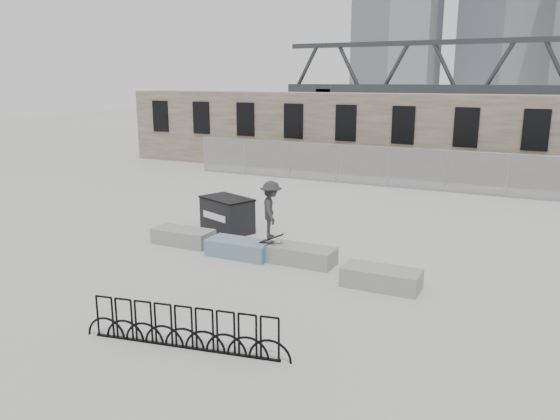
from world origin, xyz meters
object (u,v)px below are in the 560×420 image
object	(u,v)px
skateboarder	(271,210)
planter_offset	(381,277)
bike_rack	(184,328)
planter_center_left	(240,248)
planter_center_right	(301,254)
planter_far_left	(183,236)
dumpster	(227,214)

from	to	relation	value
skateboarder	planter_offset	bearing A→B (deg)	-130.38
planter_offset	bike_rack	size ratio (longest dim) A/B	0.45
planter_center_left	planter_center_right	world-z (taller)	same
planter_far_left	planter_center_right	world-z (taller)	same
planter_center_left	dumpster	bearing A→B (deg)	129.00
planter_offset	skateboarder	world-z (taller)	skateboarder
dumpster	skateboarder	size ratio (longest dim) A/B	1.13
planter_offset	bike_rack	bearing A→B (deg)	-117.93
planter_center_left	planter_offset	distance (m)	4.63
planter_far_left	planter_center_left	distance (m)	2.33
planter_center_left	skateboarder	distance (m)	1.63
planter_center_left	dumpster	size ratio (longest dim) A/B	0.93
planter_far_left	skateboarder	world-z (taller)	skateboarder
planter_center_right	planter_offset	world-z (taller)	same
bike_rack	skateboarder	size ratio (longest dim) A/B	2.32
planter_center_right	skateboarder	bearing A→B (deg)	-173.99
planter_center_right	skateboarder	world-z (taller)	skateboarder
planter_center_right	planter_offset	size ratio (longest dim) A/B	1.00
planter_far_left	bike_rack	bearing A→B (deg)	-53.86
planter_offset	skateboarder	distance (m)	3.87
planter_offset	skateboarder	xyz separation A→B (m)	(-3.58, 0.72, 1.27)
planter_center_right	bike_rack	xyz separation A→B (m)	(0.01, -5.79, 0.16)
bike_rack	skateboarder	distance (m)	5.87
planter_offset	skateboarder	bearing A→B (deg)	168.67
bike_rack	planter_center_left	bearing A→B (deg)	109.42
planter_far_left	planter_center_right	bearing A→B (deg)	-0.73
dumpster	bike_rack	xyz separation A→B (m)	(3.77, -7.79, -0.18)
skateboarder	dumpster	bearing A→B (deg)	24.30
planter_center_left	dumpster	world-z (taller)	dumpster
planter_center_right	planter_offset	xyz separation A→B (m)	(2.65, -0.82, 0.00)
planter_offset	planter_center_left	bearing A→B (deg)	172.78
planter_offset	bike_rack	world-z (taller)	bike_rack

